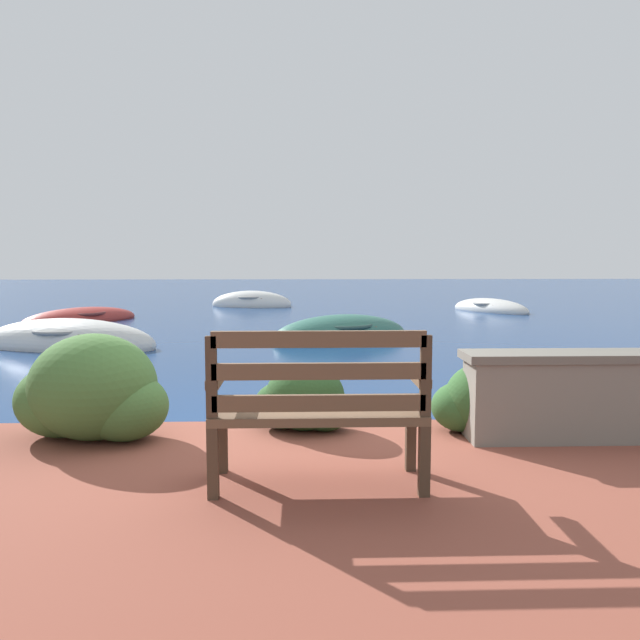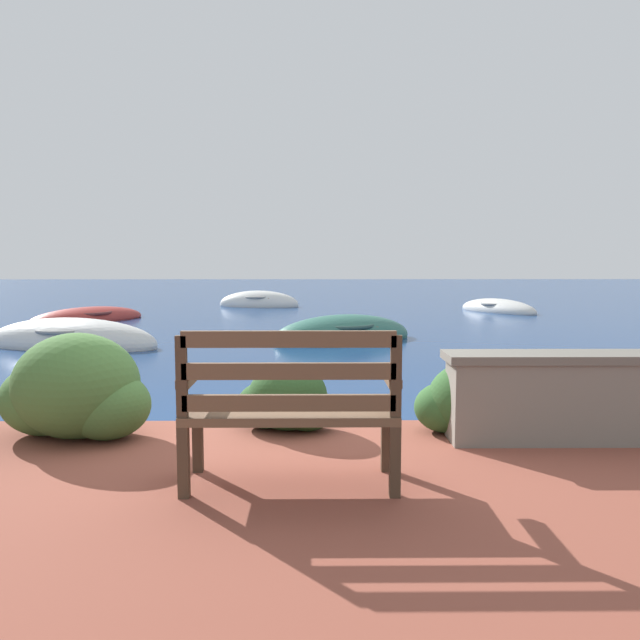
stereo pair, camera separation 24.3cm
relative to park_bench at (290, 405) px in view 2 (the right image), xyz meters
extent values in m
plane|color=navy|center=(-0.11, 1.47, -0.70)|extent=(80.00, 80.00, 0.00)
cube|color=#433123|center=(-0.58, 0.26, -0.28)|extent=(0.06, 0.06, 0.40)
cube|color=#433123|center=(0.58, 0.26, -0.28)|extent=(0.06, 0.06, 0.40)
cube|color=#433123|center=(-0.58, -0.16, -0.28)|extent=(0.06, 0.06, 0.40)
cube|color=#433123|center=(0.58, -0.16, -0.28)|extent=(0.06, 0.06, 0.40)
cube|color=brown|center=(0.00, 0.05, -0.06)|extent=(1.22, 0.48, 0.05)
cube|color=brown|center=(0.00, -0.16, 0.05)|extent=(1.16, 0.04, 0.09)
cube|color=brown|center=(0.00, -0.16, 0.22)|extent=(1.16, 0.04, 0.09)
cube|color=brown|center=(0.00, -0.16, 0.40)|extent=(1.16, 0.04, 0.09)
cube|color=#433123|center=(-0.58, -0.16, 0.19)|extent=(0.06, 0.04, 0.45)
cube|color=#433123|center=(0.58, -0.16, 0.19)|extent=(0.06, 0.04, 0.45)
cube|color=brown|center=(-0.58, 0.05, 0.15)|extent=(0.07, 0.43, 0.05)
cube|color=brown|center=(0.58, 0.05, 0.15)|extent=(0.07, 0.43, 0.05)
cube|color=slate|center=(1.91, 0.89, -0.19)|extent=(1.60, 0.35, 0.58)
cube|color=#635F56|center=(1.91, 0.89, 0.13)|extent=(1.68, 0.39, 0.06)
ellipsoid|color=#426B33|center=(-1.60, 1.01, -0.09)|extent=(0.91, 0.82, 0.77)
ellipsoid|color=#426B33|center=(-1.85, 1.08, -0.21)|extent=(0.68, 0.61, 0.55)
ellipsoid|color=#426B33|center=(-1.37, 0.97, -0.23)|extent=(0.64, 0.57, 0.50)
ellipsoid|color=#284C23|center=(-0.07, 1.20, -0.22)|extent=(0.61, 0.55, 0.52)
ellipsoid|color=#284C23|center=(-0.23, 1.25, -0.30)|extent=(0.46, 0.41, 0.37)
ellipsoid|color=#284C23|center=(0.09, 1.17, -0.31)|extent=(0.43, 0.38, 0.34)
ellipsoid|color=#2D5628|center=(1.31, 1.08, -0.21)|extent=(0.63, 0.57, 0.54)
ellipsoid|color=#2D5628|center=(1.13, 1.13, -0.29)|extent=(0.48, 0.43, 0.38)
ellipsoid|color=#2D5628|center=(1.46, 1.05, -0.31)|extent=(0.44, 0.40, 0.35)
ellipsoid|color=silver|center=(-4.07, 7.23, -0.64)|extent=(3.37, 1.84, 0.88)
torus|color=gray|center=(-4.07, 7.23, -0.39)|extent=(1.41, 1.41, 0.07)
cube|color=#846647|center=(-3.60, 7.13, -0.42)|extent=(0.32, 0.94, 0.04)
cube|color=#846647|center=(-4.46, 7.32, -0.42)|extent=(0.32, 0.94, 0.04)
ellipsoid|color=#336B5B|center=(0.67, 8.07, -0.64)|extent=(3.04, 2.30, 0.84)
torus|color=#304F46|center=(0.67, 8.07, -0.41)|extent=(1.64, 1.64, 0.07)
cube|color=#846647|center=(1.05, 8.25, -0.44)|extent=(0.53, 0.93, 0.04)
cube|color=#846647|center=(0.36, 7.92, -0.44)|extent=(0.53, 0.93, 0.04)
ellipsoid|color=#9E2D28|center=(-5.38, 11.67, -0.66)|extent=(2.74, 3.12, 0.60)
torus|color=brown|center=(-5.38, 11.67, -0.49)|extent=(1.64, 1.64, 0.07)
cube|color=#846647|center=(-5.65, 11.30, -0.52)|extent=(0.82, 0.65, 0.04)
cube|color=#846647|center=(-5.15, 11.97, -0.52)|extent=(0.82, 0.65, 0.04)
ellipsoid|color=silver|center=(5.39, 14.24, -0.65)|extent=(2.17, 2.85, 0.65)
torus|color=gray|center=(5.39, 14.24, -0.47)|extent=(1.35, 1.35, 0.07)
cube|color=#846647|center=(5.59, 13.88, -0.50)|extent=(0.74, 0.48, 0.04)
cube|color=#846647|center=(5.23, 14.54, -0.50)|extent=(0.74, 0.48, 0.04)
ellipsoid|color=silver|center=(-1.61, 16.21, -0.64)|extent=(2.71, 1.49, 0.88)
torus|color=gray|center=(-1.61, 16.21, -0.39)|extent=(1.23, 1.23, 0.07)
cube|color=#846647|center=(-1.24, 16.14, -0.42)|extent=(0.27, 0.83, 0.04)
cube|color=#846647|center=(-1.93, 16.27, -0.42)|extent=(0.27, 0.83, 0.04)
camera|label=1|loc=(-0.11, -3.48, 0.84)|focal=35.00mm
camera|label=2|loc=(0.14, -3.49, 0.84)|focal=35.00mm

